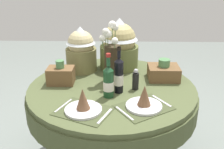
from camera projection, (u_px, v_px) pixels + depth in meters
dining_table at (112, 100)px, 2.09m from camera, size 1.33×1.33×0.74m
place_setting_left at (83, 105)px, 1.66m from camera, size 0.42×0.38×0.16m
place_setting_right at (144, 101)px, 1.70m from camera, size 0.43×0.40×0.16m
flower_vase at (111, 57)px, 2.05m from camera, size 0.16×0.20×0.48m
wine_bottle_left at (119, 75)px, 1.88m from camera, size 0.07×0.07×0.35m
wine_bottle_centre at (108, 81)px, 1.82m from camera, size 0.08×0.08×0.32m
pepper_mill at (136, 80)px, 1.95m from camera, size 0.05×0.05×0.17m
gift_tub_back_left at (81, 48)px, 2.26m from camera, size 0.27×0.27×0.40m
gift_tub_back_centre at (119, 42)px, 2.32m from camera, size 0.35×0.35×0.45m
woven_basket_side_left at (61, 75)px, 2.05m from camera, size 0.21×0.14×0.19m
woven_basket_side_right at (163, 72)px, 2.13m from camera, size 0.25×0.21×0.17m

